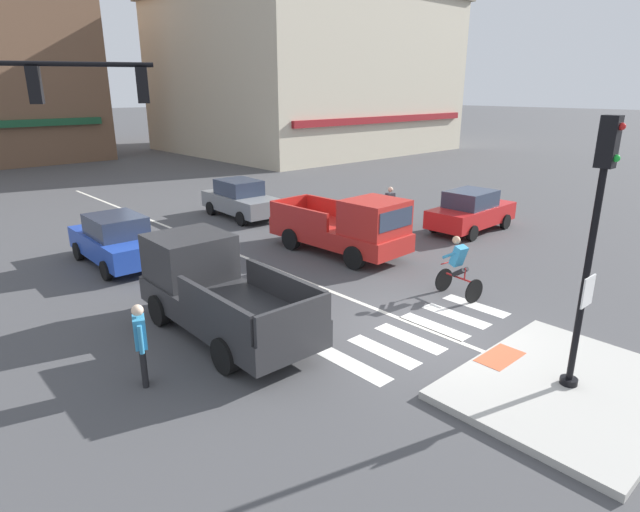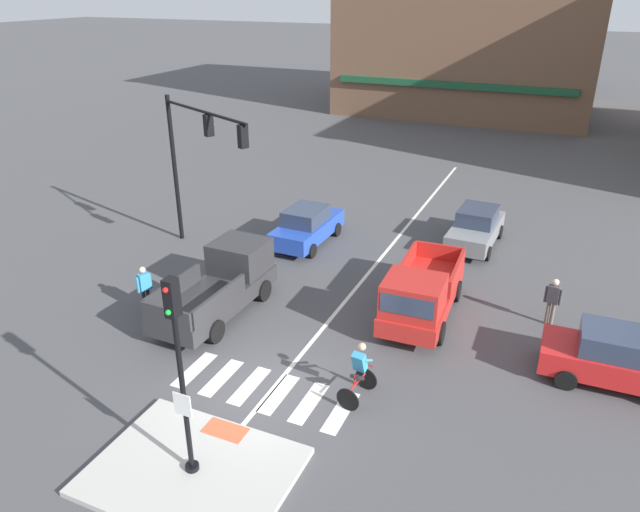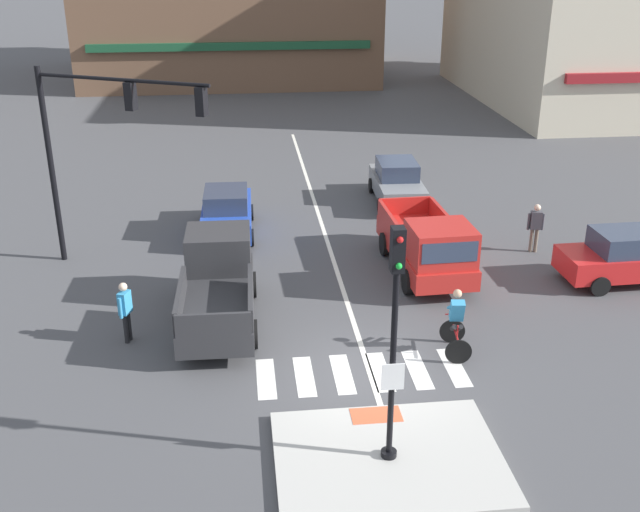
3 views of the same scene
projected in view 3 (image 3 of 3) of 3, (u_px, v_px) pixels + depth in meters
ground_plane at (362, 376)px, 18.14m from camera, size 300.00×300.00×0.00m
traffic_island at (388, 459)px, 15.14m from camera, size 4.56×3.50×0.15m
tactile_pad_front at (376, 415)px, 16.39m from camera, size 1.10×0.60×0.01m
signal_pole at (394, 326)px, 13.95m from camera, size 0.44×0.38×4.89m
crosswalk_stripe_a at (266, 379)px, 18.01m from camera, size 0.44×1.80×0.01m
crosswalk_stripe_b at (304, 376)px, 18.11m from camera, size 0.44×1.80×0.01m
crosswalk_stripe_c at (342, 374)px, 18.20m from camera, size 0.44×1.80×0.01m
crosswalk_stripe_d at (380, 372)px, 18.30m from camera, size 0.44×1.80×0.01m
crosswalk_stripe_e at (417, 369)px, 18.39m from camera, size 0.44×1.80×0.01m
crosswalk_stripe_f at (454, 367)px, 18.49m from camera, size 0.44×1.80×0.01m
lane_centre_line at (323, 228)px, 27.30m from camera, size 0.14×28.00×0.01m
traffic_light_mast at (98, 132)px, 22.40m from camera, size 5.21×2.61×6.21m
car_red_cross_right at (628, 257)px, 22.78m from camera, size 4.14×1.92×1.64m
car_blue_westbound_far at (227, 212)px, 26.48m from camera, size 1.92×4.14×1.64m
car_grey_eastbound_far at (397, 182)px, 29.68m from camera, size 1.97×4.16×1.64m
pickup_truck_red_eastbound_mid at (429, 247)px, 23.05m from camera, size 2.21×5.17×2.08m
pickup_truck_charcoal_westbound_near at (218, 283)px, 20.65m from camera, size 2.15×5.14×2.08m
cyclist at (456, 321)px, 18.85m from camera, size 0.80×1.17×1.68m
pedestrian_at_curb_left at (125, 307)px, 19.30m from camera, size 0.34×0.52×1.67m
pedestrian_waiting_far_side at (536, 224)px, 24.87m from camera, size 0.54×0.27×1.67m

